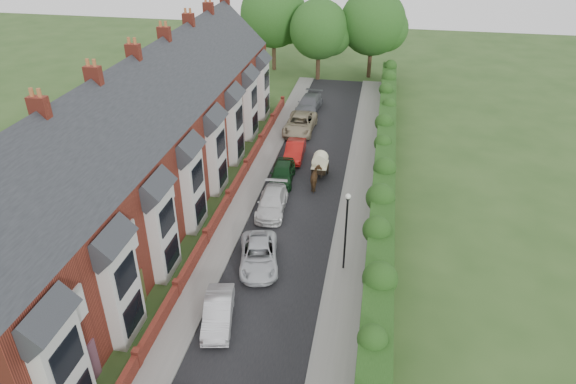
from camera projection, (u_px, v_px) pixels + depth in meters
The scene contains 22 objects.
ground at pixel (273, 308), 27.43m from camera, with size 140.00×140.00×0.00m, color #2D4C1E.
road at pixel (298, 203), 36.88m from camera, with size 6.00×58.00×0.02m, color black.
pavement_hedge_side at pixel (355, 208), 36.20m from camera, with size 2.20×58.00×0.12m, color gray.
pavement_house_side at pixel (246, 197), 37.47m from camera, with size 1.70×58.00×0.12m, color gray.
kerb_hedge_side at pixel (340, 206), 36.37m from camera, with size 0.18×58.00×0.13m, color gray.
kerb_house_side at pixel (257, 198), 37.34m from camera, with size 0.18×58.00×0.13m, color gray.
hedge at pixel (383, 191), 35.15m from camera, with size 2.10×58.00×2.85m.
terrace_row at pixel (148, 141), 35.44m from camera, with size 9.05×40.50×11.50m.
garden_wall_row at pixel (229, 198), 36.58m from camera, with size 0.35×40.35×1.10m.
lamppost at pixel (346, 223), 28.66m from camera, with size 0.32×0.32×5.16m.
tree_far_left at pixel (322, 31), 59.16m from camera, with size 7.14×6.80×9.29m.
tree_far_right at pixel (376, 24), 59.60m from camera, with size 7.98×7.60×10.31m.
tree_far_back at pixel (277, 16), 62.21m from camera, with size 8.40×8.00×10.82m.
car_silver_a at pixel (218, 312), 26.22m from camera, with size 1.39×3.99×1.32m, color #BDBCC1.
car_silver_b at pixel (259, 255), 30.38m from camera, with size 2.20×4.76×1.32m, color silver.
car_white at pixel (272, 202), 35.63m from camera, with size 1.90×4.68×1.36m, color silver.
car_green at pixel (282, 173), 39.32m from camera, with size 1.74×4.33×1.47m, color black.
car_red at pixel (295, 150), 42.91m from camera, with size 1.47×4.21×1.39m, color maroon.
car_beige at pixel (300, 124), 47.72m from camera, with size 2.60×5.64×1.57m, color tan.
car_grey at pixel (309, 103), 52.49m from camera, with size 2.15×5.28×1.53m, color slate.
horse at pixel (316, 179), 38.31m from camera, with size 0.88×1.92×1.63m, color #50351D.
horse_cart at pixel (320, 163), 39.92m from camera, with size 1.25×2.76×1.99m.
Camera 1 is at (4.59, -20.18, 19.07)m, focal length 32.00 mm.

